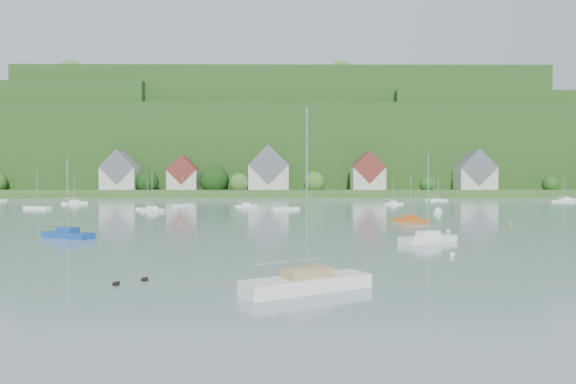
{
  "coord_description": "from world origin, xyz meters",
  "views": [
    {
      "loc": [
        11.58,
        -13.39,
        5.54
      ],
      "look_at": [
        12.12,
        75.0,
        4.0
      ],
      "focal_mm": 30.84,
      "sensor_mm": 36.0,
      "label": 1
    }
  ],
  "objects": [
    {
      "name": "mooring_buoy_3",
      "position": [
        -3.04,
        55.06,
        0.0
      ],
      "size": [
        0.39,
        0.39,
        0.39
      ],
      "primitive_type": "sphere",
      "color": "orange",
      "rests_on": "ground"
    },
    {
      "name": "village_building_3",
      "position": [
        45.0,
        186.0,
        9.43
      ],
      "size": [
        13.0,
        10.4,
        15.5
      ],
      "color": "beige",
      "rests_on": "far_shore_strip"
    },
    {
      "name": "village_building_4",
      "position": [
        90.0,
        190.0,
        9.59
      ],
      "size": [
        15.0,
        10.4,
        16.5
      ],
      "color": "beige",
      "rests_on": "far_shore_strip"
    },
    {
      "name": "near_sailboat_3",
      "position": [
        25.0,
        32.73,
        0.44
      ],
      "size": [
        6.13,
        4.72,
        8.31
      ],
      "rotation": [
        0.0,
        0.0,
        0.56
      ],
      "color": "white",
      "rests_on": "ground"
    },
    {
      "name": "near_sailboat_5",
      "position": [
        29.56,
        57.1,
        0.4
      ],
      "size": [
        4.77,
        4.54,
        6.96
      ],
      "rotation": [
        0.0,
        0.0,
        -0.74
      ],
      "color": "#C95C16",
      "rests_on": "ground"
    },
    {
      "name": "near_sailboat_1",
      "position": [
        -10.45,
        36.71,
        0.44
      ],
      "size": [
        6.1,
        4.22,
        8.09
      ],
      "rotation": [
        0.0,
        0.0,
        -0.47
      ],
      "color": "#134495",
      "rests_on": "ground"
    },
    {
      "name": "mooring_buoy_1",
      "position": [
        24.27,
        23.92,
        0.0
      ],
      "size": [
        0.43,
        0.43,
        0.43
      ],
      "primitive_type": "sphere",
      "color": "white",
      "rests_on": "ground"
    },
    {
      "name": "mooring_buoy_2",
      "position": [
        42.18,
        53.09,
        0.0
      ],
      "size": [
        0.41,
        0.41,
        0.41
      ],
      "primitive_type": "sphere",
      "color": "orange",
      "rests_on": "ground"
    },
    {
      "name": "village_building_2",
      "position": [
        5.0,
        188.0,
        10.27
      ],
      "size": [
        16.0,
        11.44,
        18.0
      ],
      "color": "beige",
      "rests_on": "far_shore_strip"
    },
    {
      "name": "far_sailboat_cluster",
      "position": [
        0.06,
        119.11,
        0.37
      ],
      "size": [
        202.96,
        72.8,
        8.71
      ],
      "color": "white",
      "rests_on": "ground"
    },
    {
      "name": "mooring_buoy_4",
      "position": [
        29.99,
        42.09,
        0.0
      ],
      "size": [
        0.49,
        0.49,
        0.49
      ],
      "primitive_type": "sphere",
      "color": "white",
      "rests_on": "ground"
    },
    {
      "name": "near_sailboat_2",
      "position": [
        12.7,
        12.01,
        0.48
      ],
      "size": [
        7.06,
        5.18,
        9.46
      ],
      "rotation": [
        0.0,
        0.0,
        0.52
      ],
      "color": "white",
      "rests_on": "ground"
    },
    {
      "name": "duck_pair",
      "position": [
        3.02,
        13.93,
        0.1
      ],
      "size": [
        1.63,
        1.46,
        0.3
      ],
      "color": "black",
      "rests_on": "ground"
    },
    {
      "name": "village_building_1",
      "position": [
        -30.0,
        189.0,
        8.75
      ],
      "size": [
        12.0,
        9.36,
        14.0
      ],
      "color": "beige",
      "rests_on": "far_shore_strip"
    },
    {
      "name": "village_building_0",
      "position": [
        -55.0,
        187.0,
        9.51
      ],
      "size": [
        14.0,
        10.4,
        16.0
      ],
      "color": "beige",
      "rests_on": "far_shore_strip"
    },
    {
      "name": "far_shore_strip",
      "position": [
        0.0,
        200.0,
        1.5
      ],
      "size": [
        600.0,
        60.0,
        3.0
      ],
      "primitive_type": "cube",
      "color": "#264E1D",
      "rests_on": "ground"
    },
    {
      "name": "forested_ridge",
      "position": [
        0.39,
        268.57,
        22.89
      ],
      "size": [
        620.0,
        181.22,
        69.89
      ],
      "color": "#183A12",
      "rests_on": "ground"
    }
  ]
}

